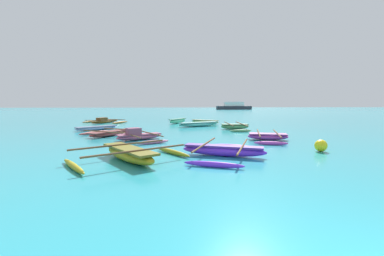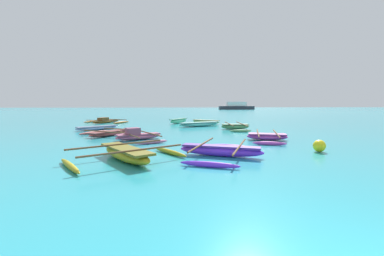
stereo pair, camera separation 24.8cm
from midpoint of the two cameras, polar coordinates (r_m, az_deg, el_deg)
The scene contains 13 objects.
moored_boat_0 at distance 26.73m, azimuth 3.38°, elevation 1.45°, with size 2.85×2.31×0.39m.
moored_boat_1 at distance 21.38m, azimuth 9.91°, elevation 0.35°, with size 2.35×4.64×0.48m.
moored_boat_2 at distance 27.20m, azimuth -2.72°, elevation 1.63°, with size 2.13×3.11×0.49m.
moored_boat_3 at distance 29.31m, azimuth -18.32°, elevation 1.49°, with size 4.80×4.17×0.60m.
moored_boat_4 at distance 15.38m, azimuth -11.52°, elevation -1.68°, with size 3.51×4.44×0.71m.
moored_boat_5 at distance 21.76m, azimuth -20.00°, elevation 0.06°, with size 3.09×2.82×0.31m.
moored_boat_6 at distance 15.60m, azimuth 16.78°, elevation -1.82°, with size 2.82×4.38×0.43m.
moored_boat_7 at distance 10.50m, azimuth 7.04°, elevation -4.99°, with size 3.42×4.51×0.49m.
moored_boat_8 at distance 17.83m, azimuth -16.86°, elevation -1.02°, with size 4.48×4.20×0.37m.
moored_boat_9 at distance 23.51m, azimuth 1.90°, elevation 0.88°, with size 4.07×2.45×0.39m.
moored_boat_10 at distance 9.92m, azimuth -13.79°, elevation -5.59°, with size 4.73×4.25×0.54m.
mooring_buoy_2 at distance 12.68m, azimuth 26.95°, elevation -3.56°, with size 0.53×0.53×0.53m.
distant_ferry at distance 85.68m, azimuth 9.93°, elevation 4.76°, with size 11.36×2.50×2.50m.
Camera 2 is at (-2.55, -2.00, 2.15)m, focal length 24.00 mm.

